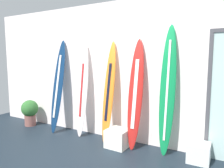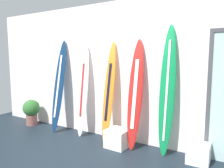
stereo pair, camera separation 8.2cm
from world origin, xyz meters
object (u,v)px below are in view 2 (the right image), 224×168
at_px(surfboard_emerald, 167,90).
at_px(display_block_left, 118,138).
at_px(surfboard_ivory, 83,91).
at_px(surfboard_sunset, 109,92).
at_px(display_block_center, 198,153).
at_px(surfboard_navy, 59,87).
at_px(surfboard_crimson, 135,94).
at_px(potted_plant, 31,110).

relative_size(surfboard_emerald, display_block_left, 5.53).
distance_m(surfboard_ivory, surfboard_sunset, 0.67).
xyz_separation_m(display_block_left, display_block_center, (1.42, 0.12, -0.01)).
relative_size(surfboard_navy, surfboard_emerald, 0.93).
distance_m(surfboard_ivory, surfboard_crimson, 1.24).
bearing_deg(display_block_left, display_block_center, 4.86).
xyz_separation_m(surfboard_emerald, display_block_center, (0.55, -0.06, -0.97)).
bearing_deg(potted_plant, display_block_left, -1.68).
relative_size(surfboard_sunset, display_block_left, 4.95).
height_order(surfboard_crimson, display_block_center, surfboard_crimson).
bearing_deg(potted_plant, surfboard_navy, 3.22).
height_order(surfboard_sunset, surfboard_crimson, surfboard_crimson).
relative_size(surfboard_ivory, surfboard_sunset, 0.99).
xyz_separation_m(surfboard_navy, surfboard_sunset, (1.32, 0.03, -0.02)).
bearing_deg(surfboard_sunset, potted_plant, -177.87).
distance_m(surfboard_sunset, surfboard_emerald, 1.16).
relative_size(surfboard_navy, potted_plant, 3.25).
bearing_deg(display_block_left, surfboard_navy, 175.52).
xyz_separation_m(surfboard_ivory, surfboard_crimson, (1.24, -0.02, 0.04)).
height_order(surfboard_ivory, display_block_center, surfboard_ivory).
distance_m(surfboard_crimson, display_block_left, 0.91).
bearing_deg(display_block_left, surfboard_emerald, 11.67).
xyz_separation_m(surfboard_sunset, potted_plant, (-2.23, -0.08, -0.64)).
bearing_deg(surfboard_crimson, surfboard_navy, -179.08).
bearing_deg(surfboard_emerald, display_block_left, -168.33).
height_order(surfboard_sunset, display_block_center, surfboard_sunset).
bearing_deg(display_block_left, surfboard_sunset, 151.23).
height_order(display_block_center, potted_plant, potted_plant).
relative_size(surfboard_crimson, surfboard_emerald, 0.90).
distance_m(display_block_left, display_block_center, 1.43).
xyz_separation_m(surfboard_sunset, surfboard_crimson, (0.57, -0.00, 0.01)).
height_order(surfboard_emerald, display_block_center, surfboard_emerald).
distance_m(surfboard_crimson, potted_plant, 2.88).
xyz_separation_m(surfboard_sunset, surfboard_emerald, (1.15, 0.02, 0.12)).
distance_m(surfboard_navy, surfboard_crimson, 1.89).
xyz_separation_m(surfboard_ivory, surfboard_sunset, (0.67, -0.02, 0.02)).
height_order(surfboard_sunset, potted_plant, surfboard_sunset).
relative_size(surfboard_ivory, surfboard_crimson, 0.98).
distance_m(surfboard_navy, surfboard_sunset, 1.32).
relative_size(surfboard_navy, surfboard_sunset, 1.03).
xyz_separation_m(surfboard_ivory, surfboard_emerald, (1.82, 0.01, 0.14)).
relative_size(surfboard_ivory, display_block_center, 5.80).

